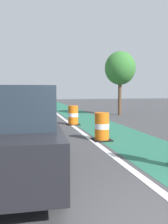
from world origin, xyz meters
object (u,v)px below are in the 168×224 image
Objects in this scene: parked_suv_nearest at (16,132)px; parked_sedan_second at (22,115)px; street_tree_sidewalk at (120,69)px; traffic_barrel_front at (102,127)px; traffic_barrel_mid at (73,115)px.

parked_suv_nearest is 1.12× the size of parked_sedan_second.
street_tree_sidewalk is at bearing 40.27° from parked_sedan_second.
traffic_barrel_front is 10.26m from street_tree_sidewalk.
parked_suv_nearest is 0.94× the size of street_tree_sidewalk.
traffic_barrel_mid is (-0.27, 4.42, 0.00)m from traffic_barrel_front.
parked_suv_nearest is at bearing -133.30° from traffic_barrel_front.
parked_sedan_second is 3.83× the size of traffic_barrel_mid.
traffic_barrel_front is at bearing -39.39° from parked_sedan_second.
street_tree_sidewalk is at bearing 58.28° from parked_suv_nearest.
street_tree_sidewalk is (7.44, 12.03, 2.63)m from parked_suv_nearest.
street_tree_sidewalk reaches higher than traffic_barrel_mid.
traffic_barrel_mid is at bearing -136.86° from street_tree_sidewalk.
parked_sedan_second is at bearing -145.12° from traffic_barrel_mid.
parked_suv_nearest is 8.22m from traffic_barrel_mid.
traffic_barrel_front is 0.22× the size of street_tree_sidewalk.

